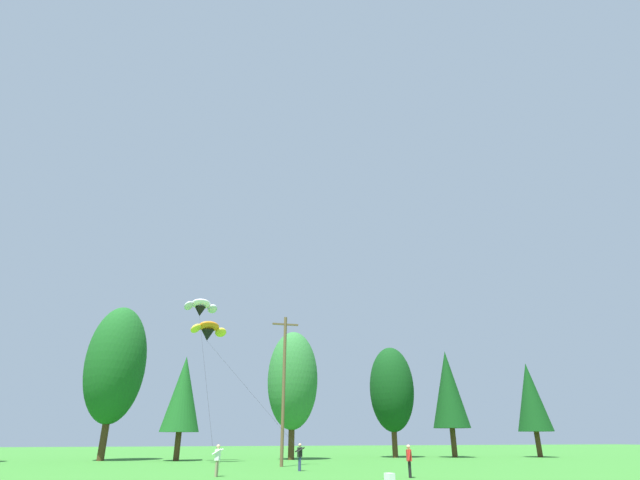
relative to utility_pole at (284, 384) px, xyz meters
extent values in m
cylinder|color=#472D19|center=(-14.68, 13.70, -4.16)|extent=(0.66, 0.66, 3.69)
ellipsoid|color=#19561E|center=(-14.68, 13.70, 2.94)|extent=(5.77, 5.77, 11.55)
cylinder|color=#472D19|center=(-7.81, 11.95, -4.74)|extent=(0.55, 0.55, 2.52)
cone|color=#19561E|center=(-7.81, 11.95, 0.09)|extent=(3.73, 3.73, 7.16)
cylinder|color=#472D19|center=(3.11, 11.28, -4.42)|extent=(0.61, 0.61, 3.16)
ellipsoid|color=#2D7033|center=(3.11, 11.28, 1.65)|extent=(5.20, 5.20, 9.88)
cylinder|color=#472D19|center=(15.17, 13.44, -4.52)|extent=(0.59, 0.59, 2.96)
ellipsoid|color=#0F3D14|center=(15.17, 13.44, 1.18)|extent=(4.99, 4.99, 9.28)
cylinder|color=#472D19|center=(21.77, 12.35, -4.50)|extent=(0.60, 0.60, 3.00)
cone|color=#0F3D14|center=(21.77, 12.35, 1.26)|extent=(4.13, 4.13, 8.53)
cylinder|color=#472D19|center=(31.14, 10.26, -4.68)|extent=(0.56, 0.56, 2.65)
cone|color=#0F3D14|center=(31.14, 10.26, 0.41)|extent=(3.84, 3.84, 7.53)
cylinder|color=brown|center=(0.00, 0.00, -0.27)|extent=(0.26, 0.26, 11.46)
cube|color=brown|center=(0.00, 0.00, 4.86)|extent=(2.20, 0.14, 0.14)
cylinder|color=gray|center=(-5.44, -8.59, -5.58)|extent=(0.17, 0.17, 0.84)
cylinder|color=gray|center=(-5.37, -8.40, -5.58)|extent=(0.17, 0.17, 0.84)
cube|color=white|center=(-5.40, -8.50, -4.86)|extent=(0.36, 0.44, 0.60)
sphere|color=tan|center=(-5.40, -8.50, -4.42)|extent=(0.22, 0.22, 0.22)
cylinder|color=white|center=(-5.49, -8.72, -4.70)|extent=(0.52, 0.26, 0.35)
cylinder|color=white|center=(-5.32, -8.27, -4.70)|extent=(0.52, 0.26, 0.35)
cylinder|color=navy|center=(0.25, -5.20, -5.58)|extent=(0.14, 0.14, 0.84)
cylinder|color=navy|center=(0.23, -5.01, -5.58)|extent=(0.14, 0.14, 0.84)
cube|color=black|center=(0.24, -5.10, -4.86)|extent=(0.28, 0.40, 0.60)
sphere|color=tan|center=(0.24, -5.10, -4.42)|extent=(0.22, 0.22, 0.22)
cylinder|color=black|center=(0.26, -5.34, -4.70)|extent=(0.53, 0.14, 0.35)
cylinder|color=black|center=(0.21, -4.87, -4.70)|extent=(0.53, 0.14, 0.35)
cylinder|color=black|center=(4.88, -12.25, -5.58)|extent=(0.16, 0.16, 0.84)
cylinder|color=black|center=(4.93, -12.05, -5.58)|extent=(0.16, 0.16, 0.84)
cube|color=red|center=(4.90, -12.15, -4.86)|extent=(0.33, 0.43, 0.60)
sphere|color=tan|center=(4.90, -12.15, -4.42)|extent=(0.22, 0.22, 0.22)
cylinder|color=red|center=(4.84, -12.38, -4.83)|extent=(0.21, 0.13, 0.57)
cylinder|color=red|center=(4.96, -11.92, -4.83)|extent=(0.21, 0.13, 0.57)
ellipsoid|color=white|center=(-6.97, 8.58, 8.35)|extent=(2.25, 1.90, 1.17)
ellipsoid|color=silver|center=(-5.81, 8.92, 8.01)|extent=(1.39, 1.39, 1.29)
ellipsoid|color=silver|center=(-8.13, 8.23, 8.01)|extent=(1.11, 1.43, 1.29)
cone|color=black|center=(-7.00, 8.70, 7.60)|extent=(1.35, 1.35, 0.93)
cylinder|color=black|center=(-6.37, 0.16, 1.38)|extent=(1.29, 17.09, 11.53)
ellipsoid|color=orange|center=(-6.09, 6.04, 5.60)|extent=(2.52, 2.25, 1.17)
ellipsoid|color=yellow|center=(-4.93, 6.65, 5.23)|extent=(1.49, 1.52, 1.33)
ellipsoid|color=yellow|center=(-7.24, 5.42, 5.23)|extent=(1.38, 1.55, 1.33)
cone|color=black|center=(-6.15, 6.15, 4.79)|extent=(1.59, 1.59, 1.01)
cylinder|color=black|center=(-3.13, 0.51, -0.05)|extent=(6.05, 11.30, 8.68)
cube|color=white|center=(3.21, -13.26, -5.83)|extent=(0.46, 0.58, 0.34)
camera|label=1|loc=(-7.54, -38.98, -3.90)|focal=26.58mm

